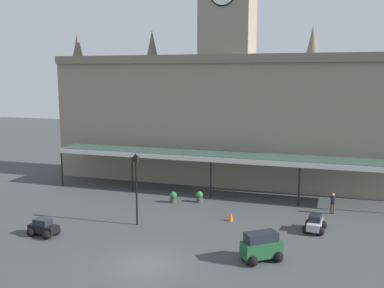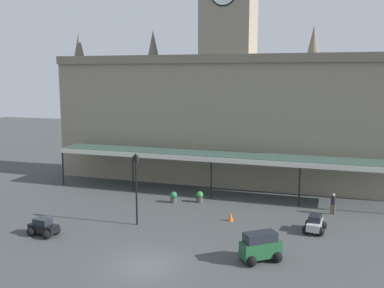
# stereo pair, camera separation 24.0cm
# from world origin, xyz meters

# --- Properties ---
(ground_plane) EXTENTS (140.00, 140.00, 0.00)m
(ground_plane) POSITION_xyz_m (0.00, 0.00, 0.00)
(ground_plane) COLOR #3F4243
(station_building) EXTENTS (35.39, 5.55, 22.56)m
(station_building) POSITION_xyz_m (0.00, 20.55, 7.49)
(station_building) COLOR gray
(station_building) RESTS_ON ground
(entrance_canopy) EXTENTS (30.54, 3.26, 3.79)m
(entrance_canopy) POSITION_xyz_m (0.00, 15.68, 3.66)
(entrance_canopy) COLOR #38564C
(entrance_canopy) RESTS_ON ground
(car_silver_sedan) EXTENTS (1.66, 2.13, 1.19)m
(car_silver_sedan) POSITION_xyz_m (9.11, 8.55, 0.50)
(car_silver_sedan) COLOR #B2B5BA
(car_silver_sedan) RESTS_ON ground
(car_black_sedan) EXTENTS (2.14, 1.67, 1.19)m
(car_black_sedan) POSITION_xyz_m (-8.53, 2.19, 0.50)
(car_black_sedan) COLOR black
(car_black_sedan) RESTS_ON ground
(car_green_van) EXTENTS (2.57, 2.43, 1.77)m
(car_green_van) POSITION_xyz_m (6.26, 2.53, 0.81)
(car_green_van) COLOR #1E512D
(car_green_van) RESTS_ON ground
(pedestrian_beside_cars) EXTENTS (0.39, 0.34, 1.67)m
(pedestrian_beside_cars) POSITION_xyz_m (10.31, 13.01, 0.91)
(pedestrian_beside_cars) COLOR brown
(pedestrian_beside_cars) RESTS_ON ground
(victorian_lamppost) EXTENTS (0.30, 0.30, 5.30)m
(victorian_lamppost) POSITION_xyz_m (-3.34, 6.08, 3.26)
(victorian_lamppost) COLOR black
(victorian_lamppost) RESTS_ON ground
(traffic_cone) EXTENTS (0.40, 0.40, 0.68)m
(traffic_cone) POSITION_xyz_m (3.01, 8.98, 0.34)
(traffic_cone) COLOR orange
(traffic_cone) RESTS_ON ground
(planter_near_kerb) EXTENTS (0.60, 0.60, 0.96)m
(planter_near_kerb) POSITION_xyz_m (-0.60, 12.91, 0.49)
(planter_near_kerb) COLOR #47423D
(planter_near_kerb) RESTS_ON ground
(planter_forecourt_centre) EXTENTS (0.60, 0.60, 0.96)m
(planter_forecourt_centre) POSITION_xyz_m (-2.70, 12.12, 0.49)
(planter_forecourt_centre) COLOR #47423D
(planter_forecourt_centre) RESTS_ON ground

